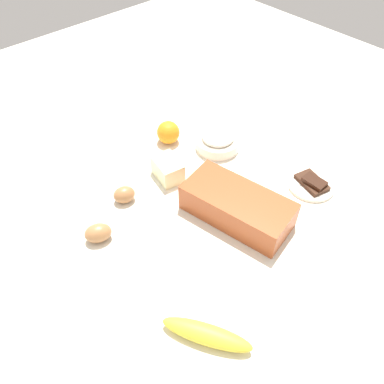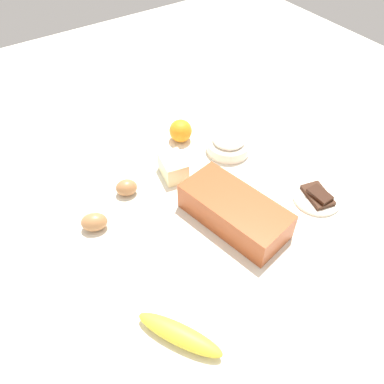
# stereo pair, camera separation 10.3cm
# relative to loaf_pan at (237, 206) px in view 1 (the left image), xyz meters

# --- Properties ---
(ground_plane) EXTENTS (2.40, 2.40, 0.02)m
(ground_plane) POSITION_rel_loaf_pan_xyz_m (-0.12, -0.05, -0.05)
(ground_plane) COLOR silver
(loaf_pan) EXTENTS (0.30, 0.18, 0.08)m
(loaf_pan) POSITION_rel_loaf_pan_xyz_m (0.00, 0.00, 0.00)
(loaf_pan) COLOR #9E4723
(loaf_pan) RESTS_ON ground_plane
(flour_bowl) EXTENTS (0.13, 0.13, 0.06)m
(flour_bowl) POSITION_rel_loaf_pan_xyz_m (-0.23, 0.16, -0.01)
(flour_bowl) COLOR silver
(flour_bowl) RESTS_ON ground_plane
(banana) EXTENTS (0.19, 0.13, 0.04)m
(banana) POSITION_rel_loaf_pan_xyz_m (0.18, -0.28, -0.02)
(banana) COLOR yellow
(banana) RESTS_ON ground_plane
(orange_fruit) EXTENTS (0.07, 0.07, 0.07)m
(orange_fruit) POSITION_rel_loaf_pan_xyz_m (-0.36, 0.07, -0.01)
(orange_fruit) COLOR orange
(orange_fruit) RESTS_ON ground_plane
(butter_block) EXTENTS (0.10, 0.08, 0.06)m
(butter_block) POSITION_rel_loaf_pan_xyz_m (-0.23, -0.04, -0.01)
(butter_block) COLOR #F4EDB2
(butter_block) RESTS_ON ground_plane
(egg_near_butter) EXTENTS (0.07, 0.08, 0.05)m
(egg_near_butter) POSITION_rel_loaf_pan_xyz_m (-0.18, -0.31, -0.02)
(egg_near_butter) COLOR #A67043
(egg_near_butter) RESTS_ON ground_plane
(egg_beside_bowl) EXTENTS (0.06, 0.07, 0.05)m
(egg_beside_bowl) POSITION_rel_loaf_pan_xyz_m (-0.24, -0.18, -0.02)
(egg_beside_bowl) COLOR #A46E42
(egg_beside_bowl) RESTS_ON ground_plane
(chocolate_plate) EXTENTS (0.13, 0.13, 0.03)m
(chocolate_plate) POSITION_rel_loaf_pan_xyz_m (0.07, 0.24, -0.03)
(chocolate_plate) COLOR silver
(chocolate_plate) RESTS_ON ground_plane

